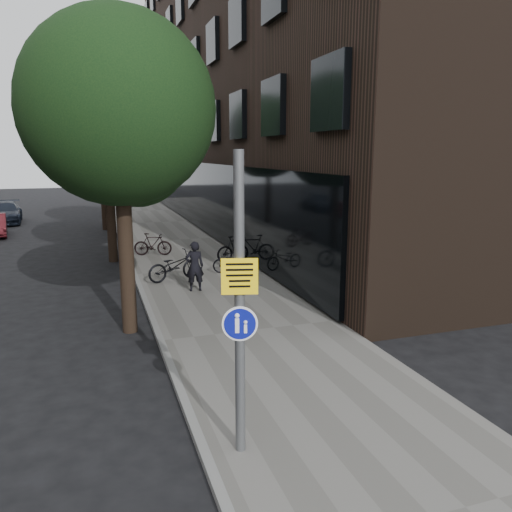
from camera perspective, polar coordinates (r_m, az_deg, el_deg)
name	(u,v)px	position (r m, az deg, el deg)	size (l,w,h in m)	color
ground	(300,399)	(9.32, 4.99, -15.97)	(120.00, 120.00, 0.00)	black
sidewalk	(198,271)	(18.41, -6.65, -1.74)	(4.50, 60.00, 0.12)	#64625D
curb_edge	(135,276)	(18.11, -13.63, -2.21)	(0.15, 60.00, 0.13)	slate
building_right_dark_brick	(288,74)	(32.17, 3.65, 20.07)	(12.00, 40.00, 18.00)	black
street_tree_near	(122,118)	(12.25, -15.10, 15.01)	(4.40, 4.40, 7.50)	black
street_tree_mid	(108,132)	(20.72, -16.60, 13.44)	(5.00, 5.00, 7.80)	black
street_tree_far	(102,138)	(29.72, -17.24, 12.74)	(5.00, 5.00, 7.80)	black
signpost	(240,307)	(6.81, -1.88, -5.86)	(0.48, 0.15, 4.25)	#595B5E
pedestrian	(195,266)	(15.46, -7.03, -1.16)	(0.57, 0.37, 1.56)	black
parked_bike_facade_near	(234,262)	(17.73, -2.48, -0.65)	(0.54, 1.54, 0.81)	black
parked_bike_facade_far	(237,249)	(19.57, -2.21, 0.86)	(0.48, 1.71, 1.03)	black
parked_bike_curb_near	(174,266)	(16.87, -9.31, -1.11)	(0.66, 1.90, 1.00)	black
parked_bike_curb_far	(153,244)	(21.17, -11.71, 1.32)	(0.44, 1.56, 0.94)	black
parked_car_far	(5,213)	(34.90, -26.75, 4.45)	(1.84, 4.53, 1.32)	black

